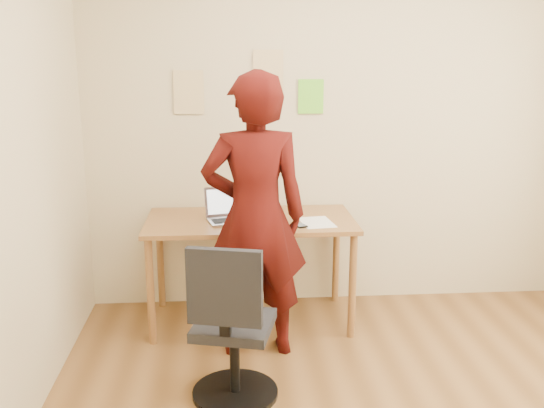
{
  "coord_description": "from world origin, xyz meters",
  "views": [
    {
      "loc": [
        -0.74,
        -2.56,
        1.84
      ],
      "look_at": [
        -0.48,
        0.95,
        0.95
      ],
      "focal_mm": 40.0,
      "sensor_mm": 36.0,
      "label": 1
    }
  ],
  "objects": [
    {
      "name": "office_chair",
      "position": [
        -0.73,
        0.37,
        0.39
      ],
      "size": [
        0.48,
        0.5,
        0.91
      ],
      "rotation": [
        0.0,
        0.0,
        -0.25
      ],
      "color": "black",
      "rests_on": "ground"
    },
    {
      "name": "laptop",
      "position": [
        -0.74,
        1.37,
        0.79
      ],
      "size": [
        0.34,
        0.32,
        0.21
      ],
      "rotation": [
        0.0,
        0.0,
        0.24
      ],
      "color": "#B2B2B9",
      "rests_on": "desk"
    },
    {
      "name": "wall_note_left",
      "position": [
        -1.0,
        1.74,
        1.56
      ],
      "size": [
        0.21,
        0.0,
        0.3
      ],
      "primitive_type": "cube",
      "color": "#D7B980",
      "rests_on": "room"
    },
    {
      "name": "wall_note_mid",
      "position": [
        -0.44,
        1.74,
        1.7
      ],
      "size": [
        0.21,
        0.0,
        0.3
      ],
      "primitive_type": "cube",
      "color": "#D7B980",
      "rests_on": "room"
    },
    {
      "name": "paper_sheet",
      "position": [
        -0.16,
        1.26,
        0.74
      ],
      "size": [
        0.23,
        0.31,
        0.0
      ],
      "primitive_type": "cube",
      "rotation": [
        0.0,
        0.0,
        0.13
      ],
      "color": "white",
      "rests_on": "desk"
    },
    {
      "name": "desk",
      "position": [
        -0.59,
        1.38,
        0.65
      ],
      "size": [
        1.4,
        0.7,
        0.74
      ],
      "color": "brown",
      "rests_on": "ground"
    },
    {
      "name": "wall_note_right",
      "position": [
        -0.14,
        1.74,
        1.53
      ],
      "size": [
        0.18,
        0.0,
        0.24
      ],
      "primitive_type": "cube",
      "color": "#72DF32",
      "rests_on": "room"
    },
    {
      "name": "room",
      "position": [
        0.0,
        0.0,
        1.35
      ],
      "size": [
        3.58,
        3.58,
        2.78
      ],
      "color": "brown",
      "rests_on": "ground"
    },
    {
      "name": "person",
      "position": [
        -0.58,
        0.95,
        0.87
      ],
      "size": [
        0.65,
        0.45,
        1.74
      ],
      "primitive_type": "imported",
      "rotation": [
        0.0,
        0.0,
        3.19
      ],
      "color": "#3A0A07",
      "rests_on": "ground"
    },
    {
      "name": "phone",
      "position": [
        -0.28,
        1.19,
        0.74
      ],
      "size": [
        0.1,
        0.14,
        0.01
      ],
      "rotation": [
        0.0,
        0.0,
        0.37
      ],
      "color": "black",
      "rests_on": "desk"
    }
  ]
}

